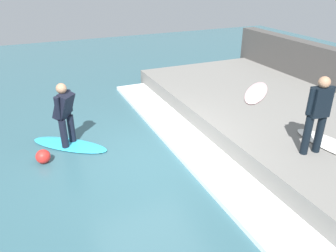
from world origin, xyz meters
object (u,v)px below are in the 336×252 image
surfer_riding (65,111)px  surfer_waiting_near (318,112)px  surfboard_waiting_near (333,145)px  marker_buoy (43,156)px  surfboard_spare (256,92)px  surfboard_riding (70,145)px

surfer_riding → surfer_waiting_near: bearing=-36.7°
surfer_waiting_near → surfboard_waiting_near: size_ratio=0.87×
surfer_waiting_near → surfboard_waiting_near: (0.61, -0.03, -0.84)m
marker_buoy → surfboard_spare: bearing=5.5°
surfer_waiting_near → surfboard_spare: 3.46m
surfboard_riding → surfer_riding: (0.00, 0.00, 0.85)m
surfer_riding → surfboard_waiting_near: size_ratio=0.84×
surfer_riding → surfboard_waiting_near: 5.74m
surfer_waiting_near → surfboard_waiting_near: bearing=-2.5°
surfboard_riding → surfboard_waiting_near: (4.79, -3.14, 0.51)m
surfboard_spare → marker_buoy: surfboard_spare is taller
surfboard_waiting_near → surfboard_spare: bearing=80.4°
surfer_waiting_near → marker_buoy: 5.59m
surfer_riding → surfboard_waiting_near: bearing=-33.3°
surfboard_waiting_near → marker_buoy: bearing=154.2°
surfboard_waiting_near → surfboard_spare: (0.54, 3.19, 0.00)m
surfboard_riding → surfer_riding: 0.85m
marker_buoy → surfboard_riding: bearing=40.8°
surfboard_riding → surfer_riding: bearing=0.0°
surfer_waiting_near → marker_buoy: surfer_waiting_near is taller
surfboard_riding → marker_buoy: (-0.62, -0.53, 0.12)m
surfboard_riding → surfboard_waiting_near: bearing=-33.3°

